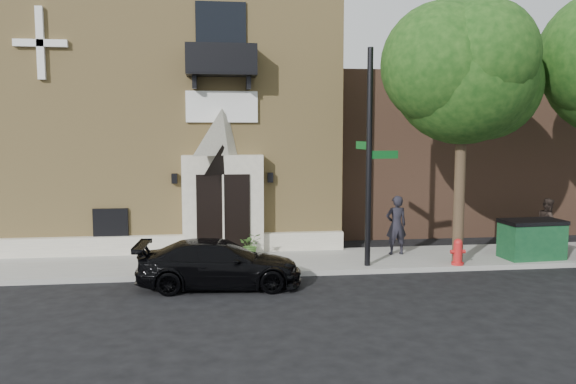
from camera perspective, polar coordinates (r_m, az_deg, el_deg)
name	(u,v)px	position (r m, az deg, el deg)	size (l,w,h in m)	color
ground	(261,278)	(16.01, -2.81, -8.69)	(120.00, 120.00, 0.00)	black
sidewalk	(289,262)	(17.53, 0.10, -7.12)	(42.00, 3.00, 0.15)	gray
church	(172,119)	(23.46, -11.71, 7.32)	(12.20, 11.01, 9.30)	tan
neighbour_building	(505,151)	(27.76, 21.20, 3.86)	(18.00, 8.00, 6.40)	brown
street_tree_left	(466,70)	(17.43, 17.60, 11.68)	(4.97, 4.38, 7.77)	#38281C
black_sedan	(220,264)	(15.04, -6.97, -7.24)	(1.75, 4.32, 1.25)	black
street_sign	(369,158)	(16.52, 8.25, 3.46)	(1.08, 1.00, 6.35)	black
fire_hydrant	(458,252)	(17.51, 16.87, -5.86)	(0.45, 0.36, 0.79)	red
dumpster	(532,239)	(19.18, 23.52, -4.38)	(1.93, 1.19, 1.22)	#103A1F
planter	(251,245)	(17.84, -3.80, -5.38)	(0.70, 0.61, 0.78)	#46722E
pedestrian_near	(396,225)	(18.44, 10.93, -3.32)	(0.70, 0.46, 1.91)	black
pedestrian_far	(548,223)	(21.14, 24.90, -2.87)	(0.82, 0.64, 1.70)	black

